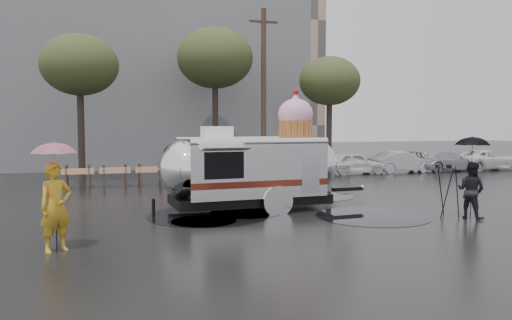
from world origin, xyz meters
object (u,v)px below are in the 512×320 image
object	(u,v)px
airstream_trailer	(253,166)
person_left	(56,207)
person_right	(471,190)
tripod	(449,186)

from	to	relation	value
airstream_trailer	person_left	bearing A→B (deg)	-147.69
person_right	tripod	size ratio (longest dim) A/B	1.06
person_left	tripod	size ratio (longest dim) A/B	1.24
airstream_trailer	person_right	bearing A→B (deg)	-34.25
airstream_trailer	person_right	world-z (taller)	airstream_trailer
person_left	person_right	bearing A→B (deg)	-27.01
airstream_trailer	tripod	world-z (taller)	airstream_trailer
airstream_trailer	person_left	size ratio (longest dim) A/B	3.84
person_left	tripod	xyz separation A→B (m)	(10.54, 0.93, -0.04)
person_right	tripod	xyz separation A→B (m)	(-0.45, 0.40, 0.10)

